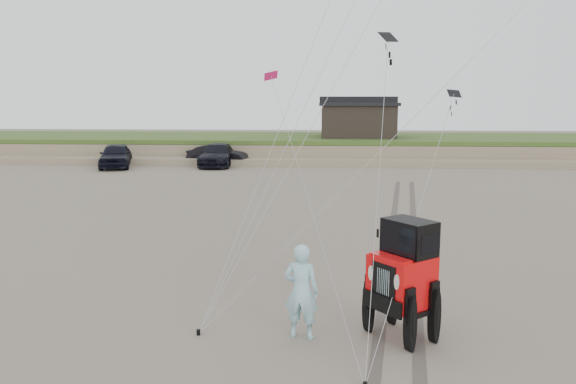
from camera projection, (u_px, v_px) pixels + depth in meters
The scene contains 10 objects.
ground at pixel (353, 348), 11.04m from camera, with size 160.00×160.00×0.00m, color #6B6054.
dune_ridge at pixel (333, 147), 47.81m from camera, with size 160.00×14.25×1.73m.
cabin at pixel (358, 119), 46.79m from camera, with size 6.40×5.40×3.35m.
truck_a at pixel (116, 155), 40.19m from camera, with size 2.04×5.08×1.73m, color black.
truck_b at pixel (218, 155), 41.99m from camera, with size 1.57×4.50×1.48m, color black.
truck_c at pixel (217, 155), 41.12m from camera, with size 2.27×5.59×1.62m, color black.
jeep at pixel (401, 292), 11.38m from camera, with size 2.26×5.25×1.95m, color red, non-canonical shape.
man at pixel (301, 291), 11.37m from camera, with size 0.72×0.47×1.97m, color #8CCAD8.
stake_main at pixel (198, 332), 11.63m from camera, with size 0.08×0.08×0.12m, color black.
tire_tracks at pixel (402, 245), 18.77m from camera, with size 5.22×29.74×0.01m.
Camera 1 is at (-0.56, -10.45, 4.83)m, focal length 35.00 mm.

